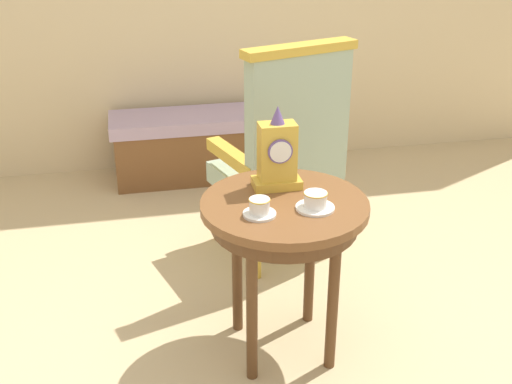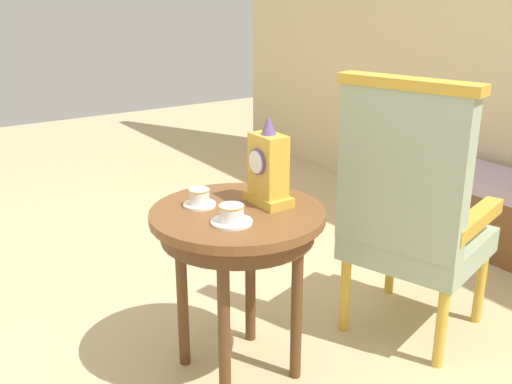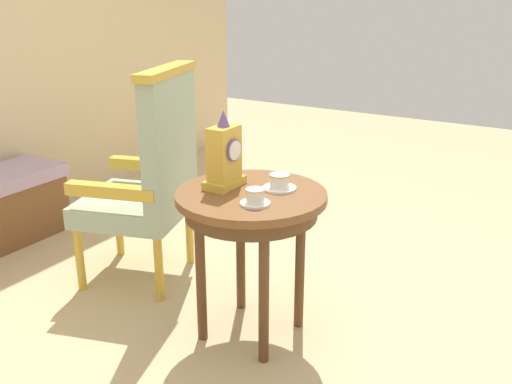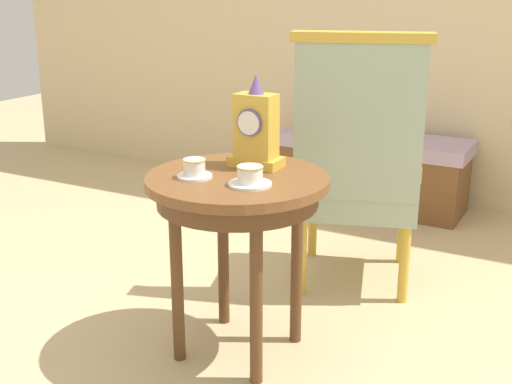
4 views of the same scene
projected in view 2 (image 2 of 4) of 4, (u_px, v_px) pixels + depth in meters
ground_plane at (210, 367)px, 2.43m from camera, size 10.00×10.00×0.00m
side_table at (238, 232)px, 2.22m from camera, size 0.65×0.65×0.68m
teacup_left at (200, 198)px, 2.23m from camera, size 0.12×0.12×0.07m
teacup_right at (232, 215)px, 2.07m from camera, size 0.15×0.15×0.07m
mantel_clock at (268, 169)px, 2.22m from camera, size 0.19×0.11×0.34m
armchair at (411, 209)px, 2.47m from camera, size 0.67×0.67×1.14m
window_bench at (504, 215)px, 3.42m from camera, size 1.13×0.40×0.44m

